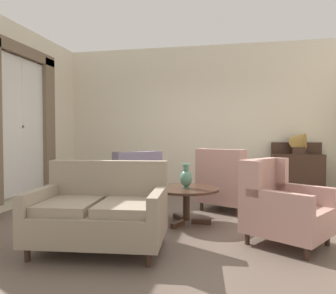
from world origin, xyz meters
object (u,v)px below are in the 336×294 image
(settee, at_px, (100,213))
(side_table, at_px, (242,183))
(porcelain_vase, at_px, (186,177))
(gramophone, at_px, (301,140))
(armchair_foreground_right, at_px, (281,207))
(armchair_beside_settee, at_px, (226,185))
(armchair_far_left, at_px, (133,183))
(sideboard, at_px, (297,173))
(coffee_table, at_px, (186,194))

(settee, xyz_separation_m, side_table, (1.62, 2.51, 0.02))
(porcelain_vase, bearing_deg, side_table, 58.47)
(gramophone, bearing_deg, side_table, -142.68)
(settee, relative_size, armchair_foreground_right, 1.34)
(porcelain_vase, distance_m, gramophone, 3.04)
(armchair_foreground_right, relative_size, armchair_beside_settee, 1.02)
(side_table, bearing_deg, armchair_beside_settee, -127.36)
(armchair_beside_settee, height_order, side_table, armchair_beside_settee)
(settee, xyz_separation_m, armchair_far_left, (-0.26, 2.05, 0.03))
(armchair_beside_settee, bearing_deg, sideboard, -108.31)
(armchair_far_left, bearing_deg, sideboard, 162.00)
(porcelain_vase, height_order, armchair_far_left, armchair_far_left)
(porcelain_vase, relative_size, sideboard, 0.31)
(side_table, bearing_deg, armchair_far_left, -166.05)
(armchair_beside_settee, xyz_separation_m, gramophone, (1.45, 1.26, 0.74))
(coffee_table, bearing_deg, gramophone, 47.53)
(settee, bearing_deg, side_table, 51.95)
(sideboard, bearing_deg, armchair_foreground_right, -104.07)
(armchair_far_left, xyz_separation_m, sideboard, (3.01, 1.46, 0.08))
(armchair_beside_settee, xyz_separation_m, side_table, (0.27, 0.36, -0.02))
(settee, relative_size, side_table, 2.13)
(armchair_far_left, distance_m, side_table, 1.94)
(coffee_table, relative_size, sideboard, 0.83)
(settee, relative_size, armchair_beside_settee, 1.37)
(armchair_far_left, xyz_separation_m, gramophone, (3.06, 1.37, 0.75))
(armchair_beside_settee, height_order, sideboard, sideboard)
(settee, xyz_separation_m, armchair_beside_settee, (1.35, 2.15, 0.03))
(armchair_beside_settee, bearing_deg, porcelain_vase, 88.55)
(armchair_beside_settee, distance_m, side_table, 0.45)
(porcelain_vase, relative_size, armchair_beside_settee, 0.32)
(armchair_beside_settee, xyz_separation_m, sideboard, (1.40, 1.35, 0.07))
(side_table, xyz_separation_m, sideboard, (1.13, 0.99, 0.09))
(porcelain_vase, relative_size, settee, 0.23)
(coffee_table, height_order, armchair_far_left, armchair_far_left)
(sideboard, bearing_deg, armchair_beside_settee, -136.03)
(porcelain_vase, xyz_separation_m, settee, (-0.80, -1.18, -0.27))
(porcelain_vase, height_order, armchair_beside_settee, armchair_beside_settee)
(armchair_foreground_right, bearing_deg, armchair_far_left, 90.70)
(coffee_table, bearing_deg, porcelain_vase, -84.88)
(side_table, xyz_separation_m, gramophone, (1.18, 0.90, 0.76))
(sideboard, bearing_deg, side_table, -138.62)
(sideboard, bearing_deg, coffee_table, -130.52)
(armchair_beside_settee, distance_m, gramophone, 2.06)
(porcelain_vase, distance_m, settee, 1.45)
(armchair_far_left, bearing_deg, side_table, 150.06)
(settee, distance_m, gramophone, 4.48)
(coffee_table, relative_size, settee, 0.62)
(porcelain_vase, xyz_separation_m, armchair_beside_settee, (0.54, 0.97, -0.23))
(coffee_table, relative_size, porcelain_vase, 2.69)
(porcelain_vase, bearing_deg, armchair_foreground_right, -26.51)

